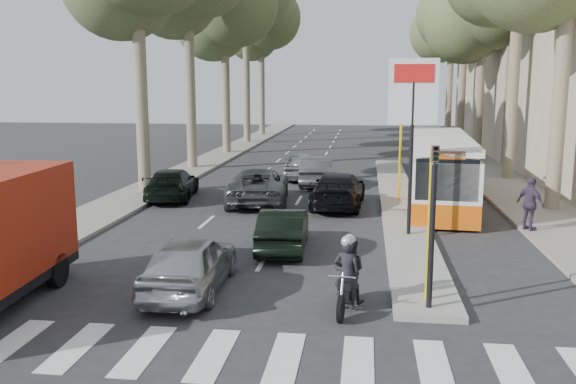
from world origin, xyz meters
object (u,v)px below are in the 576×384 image
at_px(dark_hatchback, 283,229).
at_px(motorcycle, 348,274).
at_px(city_bus, 439,167).
at_px(silver_hatchback, 190,263).

distance_m(dark_hatchback, motorcycle, 4.94).
relative_size(dark_hatchback, city_bus, 0.35).
bearing_deg(silver_hatchback, city_bus, -121.33).
xyz_separation_m(dark_hatchback, city_bus, (5.36, 8.03, 0.85)).
xyz_separation_m(dark_hatchback, motorcycle, (2.03, -4.51, 0.14)).
xyz_separation_m(silver_hatchback, city_bus, (7.04, 11.94, 0.77)).
bearing_deg(dark_hatchback, motorcycle, 111.37).
bearing_deg(dark_hatchback, silver_hatchback, 63.88).
relative_size(city_bus, motorcycle, 5.48).
distance_m(silver_hatchback, city_bus, 13.88).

